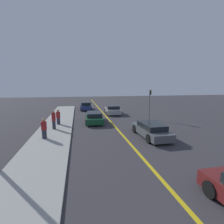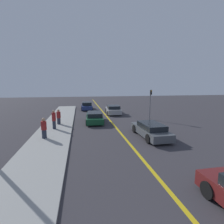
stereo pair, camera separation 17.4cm
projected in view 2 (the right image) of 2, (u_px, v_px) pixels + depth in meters
road_center_line at (113, 123)px, 19.24m from camera, size 0.20×60.00×0.01m
sidewalk_left at (56, 128)px, 16.89m from camera, size 3.12×33.33×0.13m
car_ahead_center at (150, 130)px, 14.27m from camera, size 1.98×4.81×1.18m
car_far_distant at (95, 117)px, 19.69m from camera, size 2.13×4.67×1.20m
car_parked_left_lot at (113, 110)px, 25.24m from camera, size 2.17×4.27×1.25m
car_oncoming_far at (87, 106)px, 29.43m from camera, size 1.91×4.25×1.32m
pedestrian_near_curb at (44, 128)px, 13.50m from camera, size 0.41×0.41×1.60m
pedestrian_mid_group at (54, 120)px, 16.30m from camera, size 0.36×0.36×1.77m
pedestrian_far_standing at (59, 117)px, 18.25m from camera, size 0.41×0.41×1.58m
traffic_light at (150, 101)px, 20.86m from camera, size 0.18×0.40×3.60m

